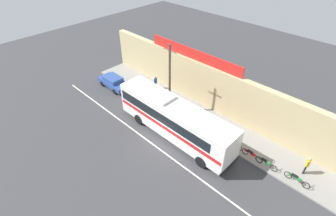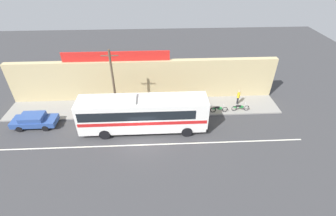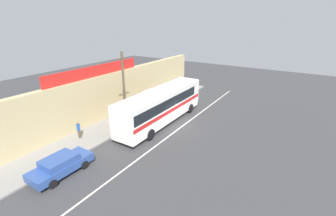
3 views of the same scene
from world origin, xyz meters
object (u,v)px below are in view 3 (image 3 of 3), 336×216
(motorcycle_black, at_px, (187,90))
(motorcycle_red, at_px, (175,97))
(pedestrian_near_shop, at_px, (179,84))
(pedestrian_far_right, at_px, (78,129))
(intercity_bus, at_px, (161,104))
(parked_car, at_px, (61,165))
(motorcycle_blue, at_px, (180,94))
(motorcycle_orange, at_px, (167,101))
(utility_pole, at_px, (124,90))

(motorcycle_black, bearing_deg, motorcycle_red, -177.64)
(motorcycle_black, height_order, pedestrian_near_shop, pedestrian_near_shop)
(pedestrian_far_right, bearing_deg, intercity_bus, -31.86)
(parked_car, relative_size, motorcycle_red, 2.27)
(motorcycle_blue, distance_m, motorcycle_orange, 3.16)
(motorcycle_orange, relative_size, pedestrian_near_shop, 1.05)
(intercity_bus, xyz_separation_m, utility_pole, (-2.77, 2.36, 1.89))
(intercity_bus, distance_m, motorcycle_blue, 8.59)
(utility_pole, distance_m, motorcycle_black, 13.70)
(motorcycle_blue, xyz_separation_m, pedestrian_near_shop, (2.49, 1.51, 0.60))
(intercity_bus, bearing_deg, motorcycle_blue, 16.44)
(motorcycle_black, xyz_separation_m, pedestrian_near_shop, (0.09, 1.35, 0.60))
(parked_car, relative_size, pedestrian_far_right, 2.71)
(intercity_bus, distance_m, motorcycle_red, 7.36)
(pedestrian_near_shop, bearing_deg, motorcycle_blue, -148.80)
(parked_car, bearing_deg, intercity_bus, -5.82)
(utility_pole, height_order, pedestrian_near_shop, utility_pole)
(parked_car, relative_size, utility_pole, 0.59)
(motorcycle_black, bearing_deg, motorcycle_blue, -176.09)
(motorcycle_blue, bearing_deg, motorcycle_red, 179.52)
(pedestrian_far_right, bearing_deg, pedestrian_near_shop, -1.26)
(utility_pole, bearing_deg, pedestrian_near_shop, 6.58)
(utility_pole, distance_m, pedestrian_far_right, 5.40)
(motorcycle_blue, relative_size, pedestrian_near_shop, 1.08)
(intercity_bus, distance_m, motorcycle_orange, 5.71)
(utility_pole, bearing_deg, parked_car, -171.29)
(parked_car, xyz_separation_m, motorcycle_black, (21.43, 1.44, -0.17))
(utility_pole, xyz_separation_m, motorcycle_black, (13.28, 0.20, -3.39))
(motorcycle_blue, xyz_separation_m, motorcycle_orange, (-3.16, 0.03, 0.00))
(motorcycle_red, bearing_deg, pedestrian_near_shop, 21.49)
(motorcycle_red, height_order, motorcycle_black, same)
(motorcycle_orange, height_order, pedestrian_far_right, pedestrian_far_right)
(motorcycle_blue, relative_size, motorcycle_orange, 1.03)
(parked_car, bearing_deg, motorcycle_red, 4.17)
(parked_car, relative_size, motorcycle_orange, 2.35)
(motorcycle_orange, height_order, pedestrian_near_shop, pedestrian_near_shop)
(motorcycle_orange, bearing_deg, utility_pole, -179.53)
(pedestrian_near_shop, bearing_deg, motorcycle_black, -93.89)
(motorcycle_black, bearing_deg, pedestrian_far_right, 174.32)
(motorcycle_blue, relative_size, motorcycle_black, 0.96)
(utility_pole, height_order, motorcycle_red, utility_pole)
(motorcycle_red, bearing_deg, pedestrian_far_right, 172.17)
(parked_car, height_order, motorcycle_orange, parked_car)
(utility_pole, relative_size, motorcycle_blue, 3.90)
(motorcycle_black, bearing_deg, intercity_bus, -166.32)
(motorcycle_blue, bearing_deg, motorcycle_orange, 179.42)
(intercity_bus, height_order, motorcycle_blue, intercity_bus)
(motorcycle_black, bearing_deg, motorcycle_orange, -178.64)
(parked_car, bearing_deg, motorcycle_orange, 4.73)
(utility_pole, bearing_deg, motorcycle_orange, 0.47)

